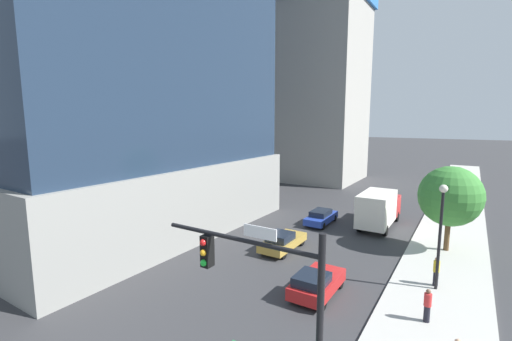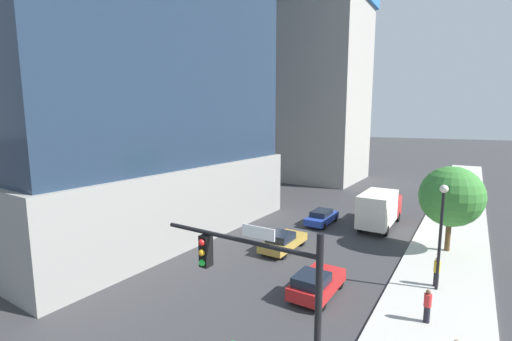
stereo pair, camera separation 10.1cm
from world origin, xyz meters
name	(u,v)px [view 1 (the left image)]	position (x,y,z in m)	size (l,w,h in m)	color
sidewalk	(443,271)	(7.94, 20.00, 0.07)	(5.16, 120.00, 0.15)	#B2AFA8
construction_building	(316,76)	(-13.01, 48.98, 16.46)	(22.48, 18.95, 39.75)	#9E9B93
traffic_light_pole	(265,292)	(4.04, 4.45, 4.55)	(5.55, 0.48, 6.48)	black
street_lamp	(441,222)	(7.76, 17.07, 4.04)	(0.44, 0.44, 5.96)	black
street_tree	(450,196)	(7.85, 24.01, 4.17)	(4.31, 4.31, 6.18)	brown
car_red	(316,283)	(2.24, 13.03, 0.73)	(1.92, 4.02, 1.46)	red
car_blue	(321,217)	(-2.47, 25.68, 0.67)	(1.75, 4.36, 1.32)	#233D9E
car_gold	(282,241)	(-2.47, 17.99, 0.68)	(1.88, 4.46, 1.38)	#AD8938
box_truck	(379,208)	(2.24, 27.44, 1.80)	(2.46, 7.23, 3.30)	#B21E1E
pedestrian_yellow_shirt	(436,271)	(7.70, 17.47, 1.02)	(0.34, 0.34, 1.71)	black
pedestrian_red_shirt	(427,305)	(7.68, 13.25, 0.97)	(0.34, 0.34, 1.62)	black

